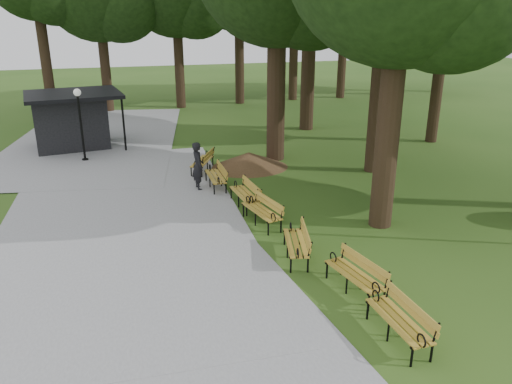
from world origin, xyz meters
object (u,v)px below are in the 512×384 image
object	(u,v)px
bench_1	(355,275)
bench_2	(296,243)
person	(198,166)
dirt_mound	(249,160)
bench_3	(262,211)
bench_6	(202,161)
kiosk	(70,120)
bench_4	(245,194)
lamp_post	(79,110)
bench_0	(399,321)
bench_5	(216,177)

from	to	relation	value
bench_1	bench_2	size ratio (longest dim) A/B	1.00
person	dirt_mound	world-z (taller)	person
bench_3	bench_6	distance (m)	6.00
bench_1	bench_6	bearing A→B (deg)	178.85
kiosk	bench_4	xyz separation A→B (m)	(6.10, -10.01, -0.90)
lamp_post	bench_2	bearing A→B (deg)	-62.87
bench_0	bench_6	size ratio (longest dim) A/B	1.00
bench_2	kiosk	bearing A→B (deg)	-141.91
person	bench_3	bearing A→B (deg)	-167.60
bench_2	bench_3	size ratio (longest dim) A/B	1.00
bench_2	bench_5	size ratio (longest dim) A/B	1.00
bench_4	bench_5	xyz separation A→B (m)	(-0.56, 2.18, 0.00)
bench_0	bench_1	bearing A→B (deg)	178.42
bench_1	bench_5	size ratio (longest dim) A/B	1.00
dirt_mound	bench_2	xyz separation A→B (m)	(-0.95, -8.36, 0.10)
bench_1	dirt_mound	bearing A→B (deg)	167.91
kiosk	dirt_mound	xyz separation A→B (m)	(7.42, -5.70, -1.00)
person	bench_0	world-z (taller)	person
bench_4	bench_5	bearing A→B (deg)	-170.24
dirt_mound	bench_4	bearing A→B (deg)	-107.01
lamp_post	bench_6	size ratio (longest dim) A/B	1.69
kiosk	dirt_mound	world-z (taller)	kiosk
bench_5	bench_6	distance (m)	2.15
bench_1	bench_6	xyz separation A→B (m)	(-1.80, 10.41, 0.00)
person	bench_1	bearing A→B (deg)	-171.31
lamp_post	bench_3	size ratio (longest dim) A/B	1.69
bench_1	bench_4	world-z (taller)	same
dirt_mound	bench_5	world-z (taller)	bench_5
bench_3	bench_5	size ratio (longest dim) A/B	1.00
person	kiosk	distance (m)	9.24
kiosk	bench_6	world-z (taller)	kiosk
person	bench_6	xyz separation A→B (m)	(0.53, 2.15, -0.47)
bench_4	bench_0	bearing A→B (deg)	3.25
lamp_post	bench_3	world-z (taller)	lamp_post
bench_3	bench_6	bearing A→B (deg)	175.57
dirt_mound	bench_0	world-z (taller)	bench_0
bench_4	bench_3	bearing A→B (deg)	-0.34
lamp_post	bench_5	distance (m)	7.33
bench_0	bench_5	world-z (taller)	same
kiosk	bench_4	size ratio (longest dim) A/B	2.25
bench_3	bench_4	size ratio (longest dim) A/B	1.00
lamp_post	bench_5	bearing A→B (deg)	-46.37
kiosk	bench_2	xyz separation A→B (m)	(6.47, -14.06, -0.90)
bench_6	person	bearing A→B (deg)	13.12
bench_2	bench_4	distance (m)	4.07
bench_1	bench_3	distance (m)	4.57
bench_5	bench_0	bearing A→B (deg)	9.67
bench_0	bench_4	size ratio (longest dim) A/B	1.00
bench_3	person	bearing A→B (deg)	-172.80
kiosk	bench_6	xyz separation A→B (m)	(5.41, -5.68, -0.90)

